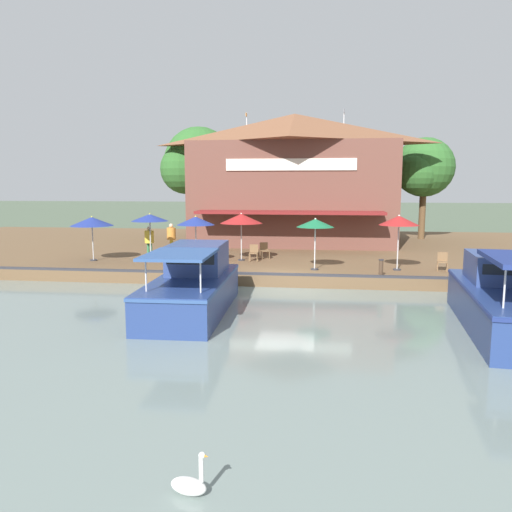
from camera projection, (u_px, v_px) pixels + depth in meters
The scene contains 21 objects.
ground_plane at pixel (286, 289), 21.66m from camera, with size 220.00×220.00×0.00m, color #4C5B47.
quay_deck at pixel (298, 250), 32.42m from camera, with size 22.00×56.00×0.60m, color brown.
quay_edge_fender at pixel (286, 274), 21.67m from camera, with size 0.20×50.40×0.10m, color #2D2D33.
waterfront_restaurant at pixel (294, 178), 33.78m from camera, with size 10.13×13.62×8.84m.
patio_umbrella_mid_patio_left at pixel (315, 223), 22.80m from camera, with size 1.72×1.72×2.40m.
patio_umbrella_back_row at pixel (92, 221), 25.61m from camera, with size 2.18×2.18×2.31m.
patio_umbrella_near_quay_edge at pixel (150, 218), 25.49m from camera, with size 1.89×1.89×2.46m.
patio_umbrella_by_entrance at pixel (241, 219), 25.67m from camera, with size 2.18×2.18×2.47m.
patio_umbrella_far_corner at pixel (196, 221), 24.81m from camera, with size 1.87×1.87×2.38m.
patio_umbrella_mid_patio_right at pixel (399, 221), 22.70m from camera, with size 1.81×1.81×2.56m.
cafe_chair_mid_patio at pixel (254, 252), 25.70m from camera, with size 0.45×0.45×0.85m.
cafe_chair_beside_entrance at pixel (442, 261), 22.77m from camera, with size 0.51×0.51×0.85m.
cafe_chair_far_corner_seat at pixel (264, 250), 26.64m from camera, with size 0.57×0.57×0.85m.
person_mid_patio at pixel (149, 238), 26.58m from camera, with size 0.49×0.49×1.72m.
person_at_quay_edge at pixel (171, 235), 28.04m from camera, with size 0.50×0.50×1.75m.
motorboat_outer_channel at pixel (196, 284), 18.09m from camera, with size 7.58×2.61×2.31m.
motorboat_distant_upstream at pixel (510, 298), 15.91m from camera, with size 8.56×3.72×2.51m.
mooring_post at pixel (381, 268), 21.35m from camera, with size 0.22×0.22×0.75m.
swan at pixel (190, 484), 7.18m from camera, with size 0.40×0.63×0.69m.
tree_downstream_bank at pixel (423, 169), 35.59m from camera, with size 4.45×4.23×7.27m.
tree_upstream_bank at pixel (196, 164), 36.53m from camera, with size 5.40×5.15×8.13m.
Camera 1 is at (21.23, 1.44, 4.51)m, focal length 35.00 mm.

